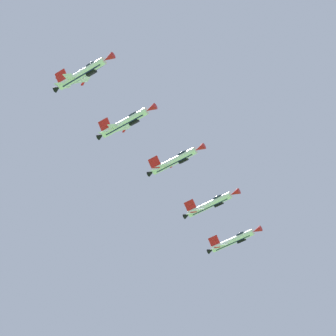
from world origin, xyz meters
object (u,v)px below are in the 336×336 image
(fighter_jet_left_wing, at_px, (211,204))
(fighter_jet_left_outer, at_px, (126,122))
(fighter_jet_right_outer, at_px, (83,73))
(fighter_jet_lead, at_px, (234,240))
(fighter_jet_right_wing, at_px, (175,161))

(fighter_jet_left_wing, bearing_deg, fighter_jet_left_outer, -3.77)
(fighter_jet_left_outer, xyz_separation_m, fighter_jet_right_outer, (-12.19, -9.08, 1.16))
(fighter_jet_lead, bearing_deg, fighter_jet_right_wing, 4.01)
(fighter_jet_lead, xyz_separation_m, fighter_jet_right_wing, (-22.70, -19.83, 1.76))
(fighter_jet_right_wing, xyz_separation_m, fighter_jet_left_outer, (-14.61, -8.54, -1.45))
(fighter_jet_left_wing, xyz_separation_m, fighter_jet_right_outer, (-39.14, -26.82, 1.63))
(fighter_jet_left_outer, bearing_deg, fighter_jet_right_outer, -0.45)
(fighter_jet_left_outer, distance_m, fighter_jet_right_outer, 15.25)
(fighter_jet_right_wing, bearing_deg, fighter_jet_right_outer, -3.81)
(fighter_jet_left_wing, relative_size, fighter_jet_right_wing, 1.00)
(fighter_jet_lead, height_order, fighter_jet_right_wing, fighter_jet_right_wing)
(fighter_jet_left_wing, xyz_separation_m, fighter_jet_right_wing, (-12.34, -9.20, 1.92))
(fighter_jet_lead, height_order, fighter_jet_left_outer, fighter_jet_left_outer)
(fighter_jet_right_wing, bearing_deg, fighter_jet_lead, -175.99)
(fighter_jet_lead, bearing_deg, fighter_jet_right_outer, -0.02)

